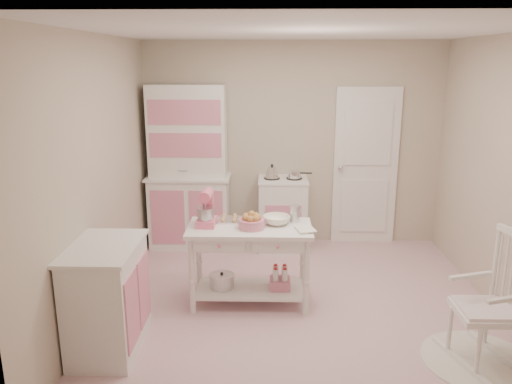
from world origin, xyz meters
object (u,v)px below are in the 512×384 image
Objects in this scene: base_cabinet at (107,298)px; work_table at (250,265)px; stove at (283,213)px; rocking_chair at (487,300)px; stand_mixer at (206,209)px; hutch at (188,168)px; bread_basket at (252,224)px.

work_table is (1.14, 0.85, -0.06)m from base_cabinet.
base_cabinet is (-1.51, -2.38, 0.00)m from stove.
rocking_chair is 2.56m from stand_mixer.
stove is at bearing 103.98° from rocking_chair.
hutch is 2.26× the size of base_cabinet.
stove reaches higher than work_table.
base_cabinet is 3.04m from rocking_chair.
hutch is 3.77m from rocking_chair.
bread_basket is at bearing -102.28° from stove.
rocking_chair is at bearing -26.45° from bread_basket.
stand_mixer reaches higher than bread_basket.
stand_mixer is at bearing -117.47° from stove.
stove is at bearing 76.62° from work_table.
hutch reaches higher than work_table.
bread_basket is at bearing -62.20° from hutch.
hutch is 1.33m from stove.
stove reaches higher than bread_basket.
stove is 0.84× the size of rocking_chair.
bread_basket is (0.02, -0.05, 0.45)m from work_table.
work_table is at bearing 36.74° from base_cabinet.
base_cabinet is at bearing -122.35° from stove.
base_cabinet is at bearing -143.26° from work_table.
stove is at bearing -2.39° from hutch.
hutch reaches higher than stove.
hutch is 1.89× the size of rocking_chair.
stand_mixer is 0.46m from bread_basket.
work_table is at bearing 135.16° from rocking_chair.
hutch is at bearing 119.45° from rocking_chair.
stand_mixer is 1.36× the size of bread_basket.
bread_basket is at bearing -5.38° from stand_mixer.
base_cabinet is 0.77× the size of work_table.
bread_basket is at bearing -68.20° from work_table.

